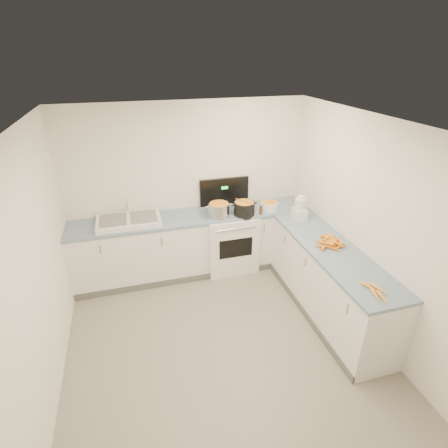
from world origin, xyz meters
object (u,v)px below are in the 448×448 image
object	(u,v)px
mixing_bowl	(269,206)
spice_jar	(271,208)
food_processor	(300,209)
black_pot	(244,209)
sink	(129,220)
stove	(229,239)
steel_pot	(219,211)
extract_bottle	(261,211)

from	to	relation	value
mixing_bowl	spice_jar	size ratio (longest dim) A/B	2.61
spice_jar	food_processor	size ratio (longest dim) A/B	0.28
black_pot	food_processor	distance (m)	0.79
sink	black_pot	xyz separation A→B (m)	(1.62, -0.17, 0.05)
sink	mixing_bowl	bearing A→B (deg)	-2.96
stove	mixing_bowl	world-z (taller)	stove
steel_pot	extract_bottle	xyz separation A→B (m)	(0.60, -0.09, -0.04)
black_pot	mixing_bowl	xyz separation A→B (m)	(0.42, 0.07, -0.03)
black_pot	spice_jar	size ratio (longest dim) A/B	3.10
black_pot	extract_bottle	size ratio (longest dim) A/B	2.75
sink	spice_jar	world-z (taller)	sink
sink	extract_bottle	world-z (taller)	sink
sink	extract_bottle	bearing A→B (deg)	-7.15
spice_jar	steel_pot	bearing A→B (deg)	179.45
stove	sink	world-z (taller)	stove
black_pot	mixing_bowl	bearing A→B (deg)	9.15
extract_bottle	spice_jar	bearing A→B (deg)	23.86
stove	food_processor	world-z (taller)	stove
mixing_bowl	spice_jar	world-z (taller)	mixing_bowl
sink	food_processor	world-z (taller)	food_processor
sink	steel_pot	xyz separation A→B (m)	(1.25, -0.14, 0.05)
food_processor	mixing_bowl	bearing A→B (deg)	125.22
stove	steel_pot	world-z (taller)	stove
stove	mixing_bowl	size ratio (longest dim) A/B	5.39
mixing_bowl	black_pot	bearing A→B (deg)	-170.85
mixing_bowl	food_processor	size ratio (longest dim) A/B	0.73
stove	food_processor	distance (m)	1.18
steel_pot	extract_bottle	world-z (taller)	steel_pot
steel_pot	black_pot	size ratio (longest dim) A/B	1.01
sink	food_processor	distance (m)	2.39
extract_bottle	spice_jar	xyz separation A→B (m)	(0.19, 0.09, -0.01)
steel_pot	food_processor	distance (m)	1.14
stove	black_pot	distance (m)	0.60
stove	food_processor	size ratio (longest dim) A/B	3.95
extract_bottle	black_pot	bearing A→B (deg)	165.62
steel_pot	extract_bottle	bearing A→B (deg)	-8.84
spice_jar	food_processor	world-z (taller)	food_processor
stove	mixing_bowl	xyz separation A→B (m)	(0.59, -0.09, 0.52)
spice_jar	black_pot	bearing A→B (deg)	-176.47
food_processor	steel_pot	bearing A→B (deg)	160.87
stove	spice_jar	bearing A→B (deg)	-12.28
black_pot	spice_jar	world-z (taller)	black_pot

